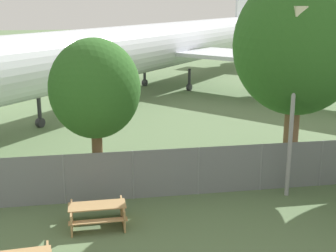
{
  "coord_description": "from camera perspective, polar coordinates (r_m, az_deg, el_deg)",
  "views": [
    {
      "loc": [
        -4.07,
        -6.25,
        7.34
      ],
      "look_at": [
        -0.68,
        13.29,
        2.0
      ],
      "focal_mm": 50.0,
      "sensor_mm": 36.0,
      "label": 1
    }
  ],
  "objects": [
    {
      "name": "light_mast",
      "position": [
        17.76,
        15.14,
        5.08
      ],
      "size": [
        0.44,
        0.44,
        7.15
      ],
      "color": "#99999E",
      "rests_on": "ground"
    },
    {
      "name": "tree_left_of_cabin",
      "position": [
        17.39,
        -8.91,
        4.44
      ],
      "size": [
        3.37,
        3.37,
        6.07
      ],
      "color": "brown",
      "rests_on": "ground"
    },
    {
      "name": "airplane",
      "position": [
        38.82,
        -1.33,
        9.59
      ],
      "size": [
        34.23,
        39.14,
        11.14
      ],
      "rotation": [
        0.0,
        0.0,
        -2.27
      ],
      "color": "silver",
      "rests_on": "ground"
    },
    {
      "name": "perimeter_fence",
      "position": [
        18.19,
        3.74,
        -5.5
      ],
      "size": [
        56.07,
        0.07,
        1.92
      ],
      "color": "gray",
      "rests_on": "ground"
    },
    {
      "name": "tree_near_hangar",
      "position": [
        19.66,
        15.48,
        9.41
      ],
      "size": [
        5.15,
        5.15,
        8.45
      ],
      "color": "brown",
      "rests_on": "ground"
    },
    {
      "name": "picnic_bench_open_grass",
      "position": [
        16.06,
        -8.6,
        -10.4
      ],
      "size": [
        1.92,
        1.43,
        0.76
      ],
      "rotation": [
        0.0,
        0.0,
        0.02
      ],
      "color": "tan",
      "rests_on": "ground"
    }
  ]
}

